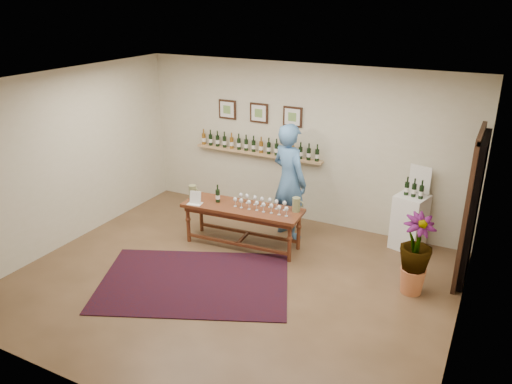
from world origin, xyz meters
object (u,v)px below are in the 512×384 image
at_px(person, 289,181).
at_px(tasting_table, 242,212).
at_px(display_pedestal, 409,222).
at_px(potted_plant, 415,255).

bearing_deg(person, tasting_table, 78.28).
bearing_deg(tasting_table, display_pedestal, 21.26).
xyz_separation_m(display_pedestal, potted_plant, (0.33, -1.32, 0.13)).
bearing_deg(person, display_pedestal, -142.60).
relative_size(tasting_table, potted_plant, 1.99).
height_order(tasting_table, display_pedestal, display_pedestal).
relative_size(display_pedestal, person, 0.46).
bearing_deg(display_pedestal, person, -166.53).
relative_size(tasting_table, person, 1.02).
bearing_deg(person, potted_plant, -177.19).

